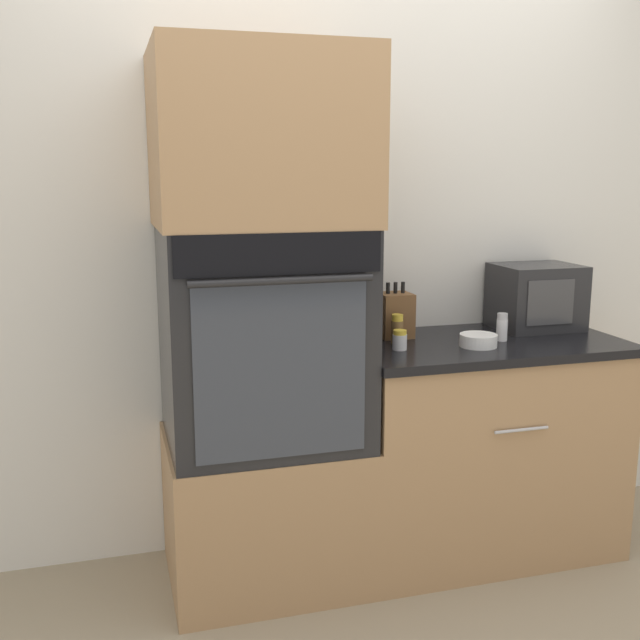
% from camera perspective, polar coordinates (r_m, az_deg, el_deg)
% --- Properties ---
extents(ground_plane, '(12.00, 12.00, 0.00)m').
position_cam_1_polar(ground_plane, '(2.95, 4.70, -20.58)').
color(ground_plane, gray).
extents(wall_back, '(8.00, 0.05, 2.50)m').
position_cam_1_polar(wall_back, '(3.11, 0.98, 5.68)').
color(wall_back, silver).
rests_on(wall_back, ground_plane).
extents(oven_cabinet_base, '(0.74, 0.60, 0.56)m').
position_cam_1_polar(oven_cabinet_base, '(2.98, -4.18, -14.07)').
color(oven_cabinet_base, '#A87F56').
rests_on(oven_cabinet_base, ground_plane).
extents(wall_oven, '(0.71, 0.64, 0.80)m').
position_cam_1_polar(wall_oven, '(2.75, -4.36, -1.17)').
color(wall_oven, black).
rests_on(wall_oven, oven_cabinet_base).
extents(oven_cabinet_upper, '(0.74, 0.60, 0.61)m').
position_cam_1_polar(oven_cabinet_upper, '(2.69, -4.61, 13.57)').
color(oven_cabinet_upper, '#A87F56').
rests_on(oven_cabinet_upper, wall_oven).
extents(counter_unit, '(1.09, 0.63, 0.89)m').
position_cam_1_polar(counter_unit, '(3.20, 12.05, -9.23)').
color(counter_unit, '#A87F56').
rests_on(counter_unit, ground_plane).
extents(microwave, '(0.35, 0.29, 0.27)m').
position_cam_1_polar(microwave, '(3.33, 16.14, 1.72)').
color(microwave, '#232326').
rests_on(microwave, counter_unit).
extents(knife_block, '(0.13, 0.13, 0.23)m').
position_cam_1_polar(knife_block, '(3.05, 5.73, 0.40)').
color(knife_block, brown).
rests_on(knife_block, counter_unit).
extents(bowl, '(0.14, 0.14, 0.05)m').
position_cam_1_polar(bowl, '(2.95, 11.97, -1.53)').
color(bowl, white).
rests_on(bowl, counter_unit).
extents(condiment_jar_near, '(0.04, 0.04, 0.11)m').
position_cam_1_polar(condiment_jar_near, '(3.06, 13.70, -0.55)').
color(condiment_jar_near, silver).
rests_on(condiment_jar_near, counter_unit).
extents(condiment_jar_mid, '(0.06, 0.06, 0.08)m').
position_cam_1_polar(condiment_jar_mid, '(2.85, 6.09, -1.54)').
color(condiment_jar_mid, silver).
rests_on(condiment_jar_mid, counter_unit).
extents(condiment_jar_far, '(0.05, 0.05, 0.12)m').
position_cam_1_polar(condiment_jar_far, '(2.94, 5.90, -0.71)').
color(condiment_jar_far, brown).
rests_on(condiment_jar_far, counter_unit).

